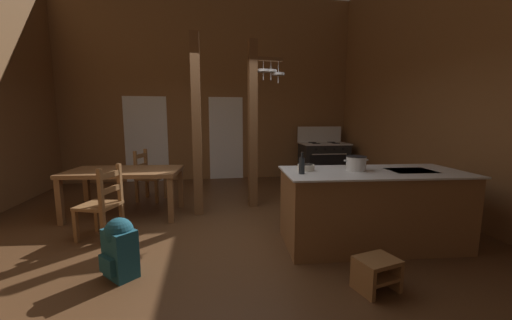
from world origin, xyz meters
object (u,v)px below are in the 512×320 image
kitchen_island (371,208)px  step_stool (377,271)px  mixing_bowl_on_counter (306,167)px  ladderback_chair_near_window (102,204)px  stove_range (323,161)px  bottle_tall_on_counter (302,165)px  stockpot_on_counter (356,163)px  ladderback_chair_by_post (148,176)px  backpack (120,246)px  dining_table (125,175)px

kitchen_island → step_stool: (-0.49, -0.94, -0.28)m
mixing_bowl_on_counter → ladderback_chair_near_window: bearing=167.4°
mixing_bowl_on_counter → step_stool: bearing=-74.9°
stove_range → bottle_tall_on_counter: 4.17m
stove_range → mixing_bowl_on_counter: bearing=-115.4°
stove_range → stockpot_on_counter: (-1.08, -3.64, 0.52)m
stove_range → mixing_bowl_on_counter: size_ratio=6.49×
bottle_tall_on_counter → mixing_bowl_on_counter: bearing=59.5°
stove_range → ladderback_chair_by_post: (-3.94, -1.17, -0.03)m
kitchen_island → ladderback_chair_by_post: bearing=140.5°
ladderback_chair_by_post → stockpot_on_counter: bearing=-40.7°
step_stool → backpack: 2.43m
stove_range → backpack: stove_range is taller
kitchen_island → stockpot_on_counter: stockpot_on_counter is taller
dining_table → mixing_bowl_on_counter: 2.89m
ladderback_chair_near_window → stockpot_on_counter: size_ratio=3.06×
ladderback_chair_by_post → mixing_bowl_on_counter: mixing_bowl_on_counter is taller
step_stool → mixing_bowl_on_counter: mixing_bowl_on_counter is taller
kitchen_island → backpack: size_ratio=3.74×
dining_table → ladderback_chair_by_post: bearing=77.6°
backpack → bottle_tall_on_counter: 2.07m
dining_table → mixing_bowl_on_counter: bearing=-30.8°
stove_range → step_stool: (-1.37, -4.64, -0.30)m
stove_range → ladderback_chair_by_post: bearing=-163.5°
ladderback_chair_by_post → stockpot_on_counter: stockpot_on_counter is taller
dining_table → stockpot_on_counter: 3.46m
kitchen_island → step_stool: bearing=-117.4°
kitchen_island → dining_table: (-3.26, 1.65, 0.19)m
step_stool → stockpot_on_counter: 1.33m
dining_table → backpack: dining_table is taller
stove_range → backpack: 5.47m
kitchen_island → stockpot_on_counter: bearing=162.8°
kitchen_island → step_stool: size_ratio=5.36×
stove_range → ladderback_chair_near_window: bearing=-144.8°
backpack → bottle_tall_on_counter: (1.92, 0.28, 0.70)m
ladderback_chair_by_post → bottle_tall_on_counter: 3.39m
kitchen_island → bottle_tall_on_counter: 1.07m
stove_range → bottle_tall_on_counter: (-1.79, -3.73, 0.53)m
backpack → mixing_bowl_on_counter: mixing_bowl_on_counter is taller
ladderback_chair_near_window → stockpot_on_counter: bearing=-12.3°
kitchen_island → ladderback_chair_near_window: (-3.31, 0.74, -0.01)m
backpack → stockpot_on_counter: bearing=8.1°
kitchen_island → mixing_bowl_on_counter: 0.95m
backpack → stockpot_on_counter: stockpot_on_counter is taller
mixing_bowl_on_counter → kitchen_island: bearing=-12.5°
ladderback_chair_near_window → backpack: size_ratio=1.59×
backpack → bottle_tall_on_counter: size_ratio=2.38×
kitchen_island → dining_table: size_ratio=1.25×
step_stool → backpack: backpack is taller
stockpot_on_counter → backpack: bearing=-171.9°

